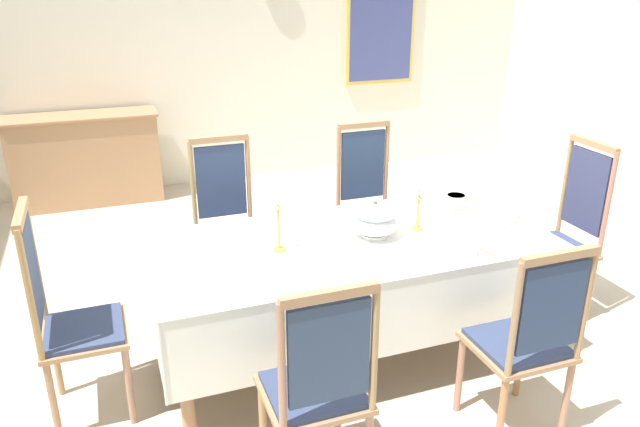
{
  "coord_description": "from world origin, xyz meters",
  "views": [
    {
      "loc": [
        -1.26,
        -3.23,
        2.19
      ],
      "look_at": [
        -0.16,
        -0.21,
        0.92
      ],
      "focal_mm": 34.31,
      "sensor_mm": 36.0,
      "label": 1
    }
  ],
  "objects_px": {
    "bowl_near_right": "(463,249)",
    "spoon_secondary": "(477,247)",
    "chair_head_east": "(565,231)",
    "bowl_near_left": "(456,197)",
    "candlestick_west": "(279,225)",
    "chair_south_b": "(527,338)",
    "soup_tureen": "(375,219)",
    "framed_painting": "(381,15)",
    "spoon_primary": "(467,196)",
    "candlestick_east": "(418,210)",
    "chair_head_west": "(67,315)",
    "dining_table": "(351,252)",
    "chair_south_a": "(318,385)",
    "chair_north_a": "(227,222)",
    "chair_north_b": "(368,203)",
    "sideboard": "(87,159)"
  },
  "relations": [
    {
      "from": "candlestick_east",
      "to": "spoon_secondary",
      "type": "height_order",
      "value": "candlestick_east"
    },
    {
      "from": "chair_north_a",
      "to": "spoon_secondary",
      "type": "relative_size",
      "value": 6.62
    },
    {
      "from": "bowl_near_right",
      "to": "framed_painting",
      "type": "xyz_separation_m",
      "value": [
        1.36,
        4.0,
        0.96
      ]
    },
    {
      "from": "chair_north_b",
      "to": "dining_table",
      "type": "bearing_deg",
      "value": 60.14
    },
    {
      "from": "soup_tureen",
      "to": "dining_table",
      "type": "bearing_deg",
      "value": 180.0
    },
    {
      "from": "candlestick_west",
      "to": "bowl_near_left",
      "type": "distance_m",
      "value": 1.4
    },
    {
      "from": "soup_tureen",
      "to": "bowl_near_right",
      "type": "distance_m",
      "value": 0.52
    },
    {
      "from": "chair_south_a",
      "to": "framed_painting",
      "type": "xyz_separation_m",
      "value": [
        2.4,
        4.56,
        1.18
      ]
    },
    {
      "from": "dining_table",
      "to": "chair_north_b",
      "type": "xyz_separation_m",
      "value": [
        0.54,
        0.93,
        -0.1
      ]
    },
    {
      "from": "dining_table",
      "to": "chair_head_west",
      "type": "relative_size",
      "value": 1.93
    },
    {
      "from": "chair_south_b",
      "to": "candlestick_east",
      "type": "bearing_deg",
      "value": 96.74
    },
    {
      "from": "bowl_near_left",
      "to": "spoon_secondary",
      "type": "distance_m",
      "value": 0.77
    },
    {
      "from": "spoon_primary",
      "to": "candlestick_west",
      "type": "bearing_deg",
      "value": -160.67
    },
    {
      "from": "chair_south_b",
      "to": "soup_tureen",
      "type": "bearing_deg",
      "value": 112.82
    },
    {
      "from": "chair_north_b",
      "to": "spoon_secondary",
      "type": "bearing_deg",
      "value": 93.6
    },
    {
      "from": "chair_south_a",
      "to": "framed_painting",
      "type": "relative_size",
      "value": 0.71
    },
    {
      "from": "spoon_secondary",
      "to": "candlestick_east",
      "type": "bearing_deg",
      "value": 109.58
    },
    {
      "from": "chair_north_a",
      "to": "candlestick_east",
      "type": "height_order",
      "value": "chair_north_a"
    },
    {
      "from": "chair_head_east",
      "to": "bowl_near_left",
      "type": "xyz_separation_m",
      "value": [
        -0.62,
        0.37,
        0.19
      ]
    },
    {
      "from": "bowl_near_left",
      "to": "candlestick_east",
      "type": "bearing_deg",
      "value": -143.19
    },
    {
      "from": "candlestick_west",
      "to": "framed_painting",
      "type": "bearing_deg",
      "value": 57.7
    },
    {
      "from": "candlestick_east",
      "to": "spoon_secondary",
      "type": "distance_m",
      "value": 0.41
    },
    {
      "from": "chair_north_b",
      "to": "framed_painting",
      "type": "relative_size",
      "value": 0.77
    },
    {
      "from": "chair_south_a",
      "to": "chair_north_a",
      "type": "distance_m",
      "value": 1.86
    },
    {
      "from": "framed_painting",
      "to": "sideboard",
      "type": "bearing_deg",
      "value": -175.62
    },
    {
      "from": "chair_head_west",
      "to": "spoon_secondary",
      "type": "height_order",
      "value": "chair_head_west"
    },
    {
      "from": "spoon_secondary",
      "to": "chair_head_east",
      "type": "bearing_deg",
      "value": 10.41
    },
    {
      "from": "candlestick_west",
      "to": "candlestick_east",
      "type": "xyz_separation_m",
      "value": [
        0.85,
        0.0,
        -0.03
      ]
    },
    {
      "from": "dining_table",
      "to": "sideboard",
      "type": "xyz_separation_m",
      "value": [
        -1.44,
        3.38,
        -0.24
      ]
    },
    {
      "from": "dining_table",
      "to": "chair_head_west",
      "type": "distance_m",
      "value": 1.55
    },
    {
      "from": "chair_head_west",
      "to": "chair_head_east",
      "type": "relative_size",
      "value": 0.98
    },
    {
      "from": "bowl_near_left",
      "to": "chair_south_b",
      "type": "bearing_deg",
      "value": -106.59
    },
    {
      "from": "dining_table",
      "to": "chair_north_b",
      "type": "bearing_deg",
      "value": 60.14
    },
    {
      "from": "framed_painting",
      "to": "candlestick_west",
      "type": "bearing_deg",
      "value": -122.3
    },
    {
      "from": "chair_south_a",
      "to": "chair_head_east",
      "type": "height_order",
      "value": "chair_head_east"
    },
    {
      "from": "chair_north_b",
      "to": "chair_head_west",
      "type": "relative_size",
      "value": 1.01
    },
    {
      "from": "chair_head_west",
      "to": "bowl_near_right",
      "type": "distance_m",
      "value": 2.1
    },
    {
      "from": "bowl_near_right",
      "to": "spoon_secondary",
      "type": "height_order",
      "value": "bowl_near_right"
    },
    {
      "from": "dining_table",
      "to": "chair_south_a",
      "type": "xyz_separation_m",
      "value": [
        -0.53,
        -0.93,
        -0.13
      ]
    },
    {
      "from": "chair_head_east",
      "to": "candlestick_west",
      "type": "height_order",
      "value": "chair_head_east"
    },
    {
      "from": "soup_tureen",
      "to": "sideboard",
      "type": "height_order",
      "value": "soup_tureen"
    },
    {
      "from": "chair_head_east",
      "to": "candlestick_east",
      "type": "xyz_separation_m",
      "value": [
        -1.12,
        0.0,
        0.29
      ]
    },
    {
      "from": "candlestick_west",
      "to": "sideboard",
      "type": "relative_size",
      "value": 0.26
    },
    {
      "from": "chair_north_a",
      "to": "spoon_primary",
      "type": "height_order",
      "value": "chair_north_a"
    },
    {
      "from": "chair_north_b",
      "to": "spoon_secondary",
      "type": "relative_size",
      "value": 6.68
    },
    {
      "from": "dining_table",
      "to": "bowl_near_right",
      "type": "distance_m",
      "value": 0.63
    },
    {
      "from": "bowl_near_right",
      "to": "spoon_primary",
      "type": "xyz_separation_m",
      "value": [
        0.52,
        0.76,
        -0.01
      ]
    },
    {
      "from": "spoon_primary",
      "to": "chair_head_east",
      "type": "bearing_deg",
      "value": -33.49
    },
    {
      "from": "candlestick_west",
      "to": "framed_painting",
      "type": "height_order",
      "value": "framed_painting"
    },
    {
      "from": "framed_painting",
      "to": "bowl_near_right",
      "type": "bearing_deg",
      "value": -108.79
    }
  ]
}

